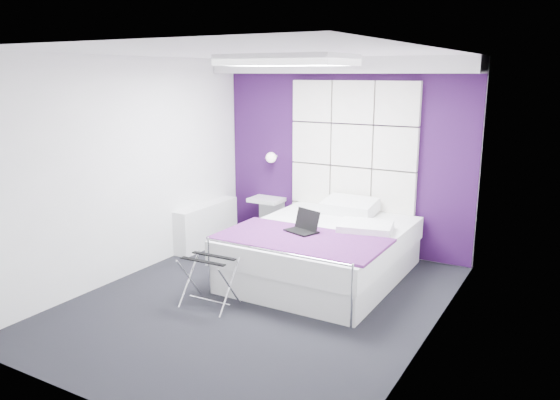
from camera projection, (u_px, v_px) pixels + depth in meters
name	position (u px, v px, depth m)	size (l,w,h in m)	color
floor	(259.00, 301.00, 5.90)	(4.40, 4.40, 0.00)	black
ceiling	(257.00, 52.00, 5.31)	(4.40, 4.40, 0.00)	white
wall_back	(344.00, 156.00, 7.46)	(3.60, 3.60, 0.00)	white
wall_left	(130.00, 168.00, 6.48)	(4.40, 4.40, 0.00)	white
wall_right	(433.00, 204.00, 4.73)	(4.40, 4.40, 0.00)	white
accent_wall	(343.00, 156.00, 7.45)	(3.58, 0.02, 2.58)	#2D0E3D
soffit	(338.00, 65.00, 6.98)	(3.58, 0.50, 0.20)	white
headboard	(352.00, 167.00, 7.37)	(1.80, 0.08, 2.30)	silver
skylight	(287.00, 59.00, 5.83)	(1.36, 0.86, 0.12)	white
wall_lamp	(272.00, 157.00, 7.87)	(0.15, 0.15, 0.15)	white
radiator	(207.00, 225.00, 7.75)	(0.22, 1.20, 0.60)	white
bed	(323.00, 250.00, 6.56)	(1.85, 2.25, 0.78)	white
nightstand	(267.00, 200.00, 8.02)	(0.48, 0.37, 0.05)	white
luggage_rack	(209.00, 282.00, 5.73)	(0.54, 0.40, 0.53)	silver
laptop	(303.00, 226.00, 6.25)	(0.35, 0.25, 0.25)	black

